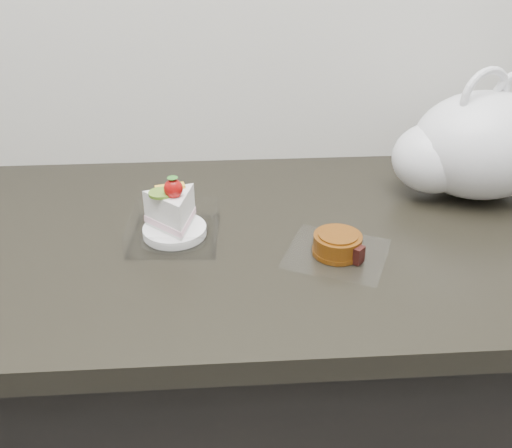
{
  "coord_description": "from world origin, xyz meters",
  "views": [
    {
      "loc": [
        -0.04,
        0.84,
        1.4
      ],
      "look_at": [
        0.01,
        1.64,
        0.94
      ],
      "focal_mm": 40.0,
      "sensor_mm": 36.0,
      "label": 1
    }
  ],
  "objects": [
    {
      "name": "plastic_bag",
      "position": [
        0.43,
        1.8,
        1.0
      ],
      "size": [
        0.34,
        0.26,
        0.25
      ],
      "rotation": [
        0.0,
        0.0,
        0.2
      ],
      "color": "white",
      "rests_on": "counter"
    },
    {
      "name": "mooncake_wrap",
      "position": [
        0.14,
        1.61,
        0.91
      ],
      "size": [
        0.2,
        0.2,
        0.04
      ],
      "rotation": [
        0.0,
        0.0,
        -0.24
      ],
      "color": "white",
      "rests_on": "counter"
    },
    {
      "name": "cake_tray",
      "position": [
        -0.12,
        1.68,
        0.93
      ],
      "size": [
        0.15,
        0.15,
        0.11
      ],
      "rotation": [
        0.0,
        0.0,
        -0.06
      ],
      "color": "white",
      "rests_on": "counter"
    },
    {
      "name": "counter",
      "position": [
        0.0,
        1.69,
        0.45
      ],
      "size": [
        2.04,
        0.64,
        0.9
      ],
      "color": "black",
      "rests_on": "ground"
    }
  ]
}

